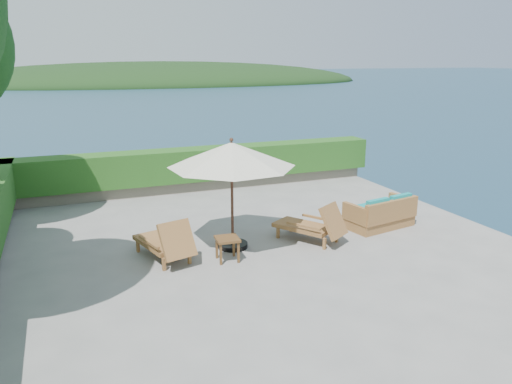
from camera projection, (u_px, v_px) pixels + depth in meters
name	position (u px, v px, depth m)	size (l,w,h in m)	color
ground	(257.00, 249.00, 11.13)	(12.00, 12.00, 0.00)	gray
foundation	(257.00, 312.00, 11.53)	(12.00, 12.00, 3.00)	#514B41
ocean	(257.00, 367.00, 11.90)	(600.00, 600.00, 0.00)	#152E41
offshore_island	(161.00, 83.00, 146.58)	(126.00, 57.60, 12.60)	black
planter_wall_far	(193.00, 184.00, 16.11)	(12.00, 0.60, 0.36)	gray
hedge_far	(193.00, 164.00, 15.94)	(12.40, 0.90, 1.00)	#1F4313
patio_umbrella	(232.00, 156.00, 10.71)	(3.46, 3.46, 2.49)	black
lounge_left	(166.00, 242.00, 10.44)	(1.11, 1.80, 0.97)	#935635
lounge_right	(313.00, 225.00, 11.52)	(1.47, 1.78, 0.97)	#935635
side_table	(227.00, 242.00, 10.41)	(0.51, 0.51, 0.51)	brown
wicker_loveseat	(381.00, 215.00, 12.50)	(1.88, 1.20, 0.85)	#935635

